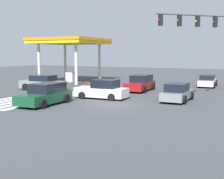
{
  "coord_description": "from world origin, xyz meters",
  "views": [
    {
      "loc": [
        20.25,
        10.41,
        3.78
      ],
      "look_at": [
        0.0,
        0.0,
        1.12
      ],
      "focal_mm": 50.0,
      "sensor_mm": 36.0,
      "label": 1
    }
  ],
  "objects_px": {
    "traffic_signal_mast": "(209,34)",
    "car_4": "(141,83)",
    "car_1": "(102,90)",
    "fire_hydrant": "(86,85)",
    "car_2": "(177,93)",
    "car_3": "(45,95)",
    "car_0": "(43,83)",
    "car_5": "(207,81)"
  },
  "relations": [
    {
      "from": "car_3",
      "to": "car_4",
      "type": "bearing_deg",
      "value": 162.2
    },
    {
      "from": "car_4",
      "to": "car_5",
      "type": "bearing_deg",
      "value": 140.08
    },
    {
      "from": "car_3",
      "to": "traffic_signal_mast",
      "type": "bearing_deg",
      "value": 125.86
    },
    {
      "from": "traffic_signal_mast",
      "to": "car_3",
      "type": "height_order",
      "value": "traffic_signal_mast"
    },
    {
      "from": "car_4",
      "to": "traffic_signal_mast",
      "type": "bearing_deg",
      "value": 62.85
    },
    {
      "from": "car_0",
      "to": "car_1",
      "type": "bearing_deg",
      "value": 161.57
    },
    {
      "from": "car_0",
      "to": "car_2",
      "type": "relative_size",
      "value": 1.16
    },
    {
      "from": "traffic_signal_mast",
      "to": "car_4",
      "type": "distance_m",
      "value": 8.98
    },
    {
      "from": "car_1",
      "to": "car_5",
      "type": "xyz_separation_m",
      "value": [
        -13.65,
        6.07,
        -0.07
      ]
    },
    {
      "from": "car_1",
      "to": "car_3",
      "type": "xyz_separation_m",
      "value": [
        4.57,
        -2.29,
        0.02
      ]
    },
    {
      "from": "traffic_signal_mast",
      "to": "fire_hydrant",
      "type": "xyz_separation_m",
      "value": [
        -1.56,
        -12.56,
        -4.9
      ]
    },
    {
      "from": "car_5",
      "to": "car_2",
      "type": "bearing_deg",
      "value": 174.81
    },
    {
      "from": "traffic_signal_mast",
      "to": "car_1",
      "type": "xyz_separation_m",
      "value": [
        3.4,
        -7.88,
        -4.6
      ]
    },
    {
      "from": "traffic_signal_mast",
      "to": "car_4",
      "type": "relative_size",
      "value": 1.43
    },
    {
      "from": "car_1",
      "to": "car_4",
      "type": "xyz_separation_m",
      "value": [
        -6.5,
        0.79,
        0.05
      ]
    },
    {
      "from": "car_1",
      "to": "traffic_signal_mast",
      "type": "bearing_deg",
      "value": -159.02
    },
    {
      "from": "car_1",
      "to": "car_3",
      "type": "height_order",
      "value": "car_1"
    },
    {
      "from": "fire_hydrant",
      "to": "car_1",
      "type": "bearing_deg",
      "value": 43.37
    },
    {
      "from": "car_2",
      "to": "traffic_signal_mast",
      "type": "bearing_deg",
      "value": -46.34
    },
    {
      "from": "car_0",
      "to": "car_2",
      "type": "distance_m",
      "value": 14.36
    },
    {
      "from": "fire_hydrant",
      "to": "car_4",
      "type": "bearing_deg",
      "value": 105.71
    },
    {
      "from": "car_0",
      "to": "car_1",
      "type": "height_order",
      "value": "car_1"
    },
    {
      "from": "fire_hydrant",
      "to": "car_2",
      "type": "bearing_deg",
      "value": 71.87
    },
    {
      "from": "car_0",
      "to": "fire_hydrant",
      "type": "bearing_deg",
      "value": -148.2
    },
    {
      "from": "car_1",
      "to": "fire_hydrant",
      "type": "relative_size",
      "value": 5.14
    },
    {
      "from": "traffic_signal_mast",
      "to": "car_4",
      "type": "height_order",
      "value": "traffic_signal_mast"
    },
    {
      "from": "fire_hydrant",
      "to": "car_5",
      "type": "bearing_deg",
      "value": 128.95
    },
    {
      "from": "fire_hydrant",
      "to": "car_3",
      "type": "bearing_deg",
      "value": 14.09
    },
    {
      "from": "traffic_signal_mast",
      "to": "car_2",
      "type": "height_order",
      "value": "traffic_signal_mast"
    },
    {
      "from": "car_5",
      "to": "fire_hydrant",
      "type": "xyz_separation_m",
      "value": [
        8.69,
        -10.76,
        -0.23
      ]
    },
    {
      "from": "car_4",
      "to": "car_5",
      "type": "height_order",
      "value": "car_4"
    },
    {
      "from": "car_2",
      "to": "fire_hydrant",
      "type": "relative_size",
      "value": 4.85
    },
    {
      "from": "car_0",
      "to": "car_1",
      "type": "xyz_separation_m",
      "value": [
        2.49,
        8.39,
        -0.01
      ]
    },
    {
      "from": "traffic_signal_mast",
      "to": "car_1",
      "type": "bearing_deg",
      "value": -21.67
    },
    {
      "from": "car_2",
      "to": "car_5",
      "type": "relative_size",
      "value": 0.92
    },
    {
      "from": "car_2",
      "to": "car_3",
      "type": "bearing_deg",
      "value": 125.25
    },
    {
      "from": "traffic_signal_mast",
      "to": "car_3",
      "type": "xyz_separation_m",
      "value": [
        7.97,
        -10.17,
        -4.59
      ]
    },
    {
      "from": "traffic_signal_mast",
      "to": "car_0",
      "type": "bearing_deg",
      "value": -41.82
    },
    {
      "from": "car_1",
      "to": "fire_hydrant",
      "type": "bearing_deg",
      "value": -48.99
    },
    {
      "from": "car_0",
      "to": "car_3",
      "type": "xyz_separation_m",
      "value": [
        7.06,
        6.09,
        0.01
      ]
    },
    {
      "from": "car_5",
      "to": "car_3",
      "type": "bearing_deg",
      "value": 150.77
    },
    {
      "from": "traffic_signal_mast",
      "to": "car_5",
      "type": "bearing_deg",
      "value": -125.0
    }
  ]
}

